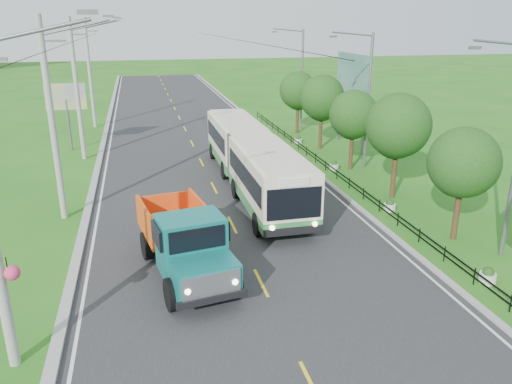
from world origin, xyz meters
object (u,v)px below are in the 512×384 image
object	(u,v)px
pole_mid	(77,89)
tree_back	(298,92)
streetlight_far	(300,76)
pole_far	(90,73)
pole_near	(53,120)
planter_near	(390,206)
streetlight_mid	(366,97)
tree_fourth	(353,117)
tree_third	(398,129)
tree_fifth	(322,100)
planter_front	(488,276)
bus	(251,156)
planter_mid	(334,166)
billboard_right	(353,80)
planter_far	(298,140)
dump_truck	(185,238)
tree_second	(462,166)
billboard_left	(66,101)

from	to	relation	value
pole_mid	tree_back	distance (m)	18.89
streetlight_far	pole_far	bearing A→B (deg)	165.19
pole_near	tree_back	size ratio (longest dim) A/B	1.82
planter_near	streetlight_mid	bearing A→B (deg)	75.68
tree_fourth	streetlight_far	distance (m)	13.94
tree_third	tree_back	size ratio (longest dim) A/B	1.09
tree_fifth	planter_front	distance (m)	22.46
pole_mid	bus	xyz separation A→B (m)	(10.48, -9.50, -3.09)
planter_front	planter_mid	bearing A→B (deg)	90.00
tree_back	planter_near	world-z (taller)	tree_back
billboard_right	bus	world-z (taller)	billboard_right
tree_third	planter_mid	bearing A→B (deg)	102.10
planter_far	dump_truck	world-z (taller)	dump_truck
streetlight_mid	tree_fourth	bearing A→B (deg)	169.85
pole_far	dump_truck	size ratio (longest dim) A/B	1.41
tree_fifth	tree_back	world-z (taller)	tree_fifth
streetlight_mid	planter_mid	xyz separation A→B (m)	(-2.04, -0.00, -4.62)
tree_back	planter_front	world-z (taller)	tree_back
planter_near	dump_truck	world-z (taller)	dump_truck
pole_mid	planter_near	size ratio (longest dim) A/B	14.93
planter_near	dump_truck	distance (m)	12.32
bus	planter_front	bearing A→B (deg)	-64.65
tree_second	tree_fifth	distance (m)	18.00
streetlight_mid	planter_near	size ratio (longest dim) A/B	13.54
tree_fifth	tree_second	bearing A→B (deg)	-90.00
tree_fifth	planter_far	xyz separation A→B (m)	(-1.26, 1.86, -3.57)
tree_second	billboard_right	size ratio (longest dim) A/B	0.73
pole_far	streetlight_mid	world-z (taller)	pole_far
planter_front	planter_near	xyz separation A→B (m)	(0.00, 8.00, 0.00)
planter_mid	billboard_left	bearing A→B (deg)	151.08
pole_mid	planter_mid	distance (m)	18.88
streetlight_far	tree_fourth	bearing A→B (deg)	-93.25
streetlight_mid	planter_front	xyz separation A→B (m)	(-2.04, -16.00, -4.62)
pole_mid	streetlight_mid	world-z (taller)	pole_mid
pole_near	tree_back	distance (m)	24.98
tree_fourth	tree_fifth	world-z (taller)	tree_fifth
pole_near	tree_third	xyz separation A→B (m)	(18.12, -0.86, -1.11)
pole_mid	pole_far	xyz separation A→B (m)	(0.00, 12.00, 0.00)
streetlight_far	dump_truck	distance (m)	29.96
planter_front	bus	world-z (taller)	bus
pole_mid	billboard_right	size ratio (longest dim) A/B	1.37
streetlight_far	billboard_left	size ratio (longest dim) A/B	1.74
tree_second	billboard_right	distance (m)	18.12
streetlight_far	bus	size ratio (longest dim) A/B	0.53
streetlight_mid	planter_front	world-z (taller)	streetlight_mid
pole_mid	tree_third	world-z (taller)	pole_mid
tree_third	pole_far	bearing A→B (deg)	126.09
pole_far	billboard_right	bearing A→B (deg)	-32.30
streetlight_mid	tree_fifth	bearing A→B (deg)	97.29
pole_mid	billboard_left	world-z (taller)	pole_mid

